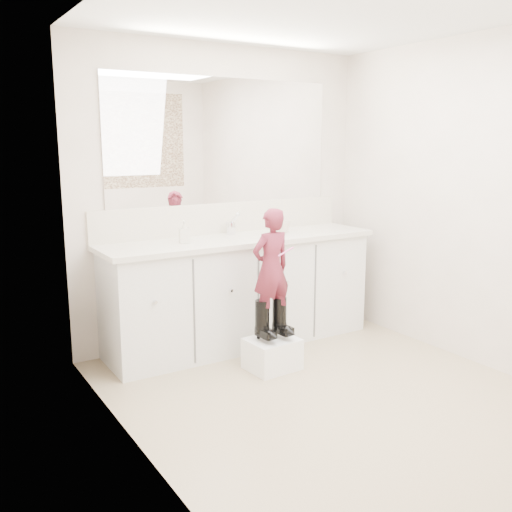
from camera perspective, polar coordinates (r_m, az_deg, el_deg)
floor at (r=3.85m, az=7.97°, el=-13.90°), size 3.00×3.00×0.00m
ceiling at (r=3.57m, az=9.12°, el=23.58°), size 3.00×3.00×0.00m
wall_back at (r=4.75m, az=-3.29°, el=6.07°), size 2.60×0.00×2.60m
wall_left at (r=2.86m, az=-11.85°, el=2.34°), size 0.00×3.00×3.00m
wall_right at (r=4.46m, az=21.43°, el=4.97°), size 0.00×3.00×3.00m
vanity_cabinet at (r=4.65m, az=-1.56°, el=-3.74°), size 2.20×0.55×0.85m
countertop at (r=4.54m, az=-1.50°, el=1.64°), size 2.28×0.58×0.04m
backsplash at (r=4.76m, az=-3.18°, el=3.84°), size 2.28×0.03×0.25m
mirror at (r=4.72m, az=-3.28°, el=11.38°), size 2.00×0.02×1.00m
faucet at (r=4.67m, az=-2.52°, el=2.78°), size 0.08×0.08×0.10m
cup at (r=4.76m, az=2.83°, el=2.89°), size 0.11×0.11×0.09m
soap_bottle at (r=4.31m, az=-7.19°, el=2.41°), size 0.09×0.09×0.17m
step_stool at (r=4.23m, az=1.63°, el=-9.75°), size 0.37×0.32×0.23m
boot_left at (r=4.12m, az=0.62°, el=-6.46°), size 0.12×0.20×0.30m
boot_right at (r=4.20m, az=2.36°, el=-6.12°), size 0.12×0.20×0.30m
toddler at (r=4.06m, az=1.52°, el=-1.19°), size 0.32×0.22×0.85m
toothbrush at (r=4.01m, az=3.00°, el=0.43°), size 0.14×0.02×0.06m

